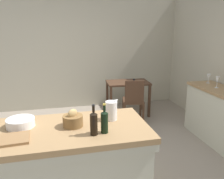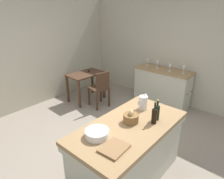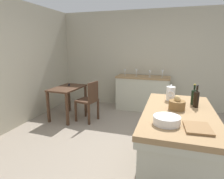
{
  "view_description": "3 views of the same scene",
  "coord_description": "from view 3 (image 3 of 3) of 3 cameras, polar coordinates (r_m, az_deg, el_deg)",
  "views": [
    {
      "loc": [
        -0.3,
        -2.85,
        1.87
      ],
      "look_at": [
        0.48,
        0.48,
        0.95
      ],
      "focal_mm": 36.87,
      "sensor_mm": 36.0,
      "label": 1
    },
    {
      "loc": [
        -2.11,
        -1.94,
        2.32
      ],
      "look_at": [
        0.55,
        0.37,
        0.86
      ],
      "focal_mm": 32.13,
      "sensor_mm": 36.0,
      "label": 2
    },
    {
      "loc": [
        -2.7,
        -0.5,
        1.7
      ],
      "look_at": [
        0.3,
        0.43,
        0.96
      ],
      "focal_mm": 30.71,
      "sensor_mm": 36.0,
      "label": 3
    }
  ],
  "objects": [
    {
      "name": "bread_basket",
      "position": [
        2.63,
        18.78,
        -4.24
      ],
      "size": [
        0.21,
        0.21,
        0.19
      ],
      "color": "brown",
      "rests_on": "island_table"
    },
    {
      "name": "wooden_chair",
      "position": [
        4.33,
        -6.9,
        -3.02
      ],
      "size": [
        0.47,
        0.47,
        0.92
      ],
      "color": "#472D1E",
      "rests_on": "ground"
    },
    {
      "name": "wine_glass_middle",
      "position": [
        5.07,
        7.27,
        5.44
      ],
      "size": [
        0.07,
        0.07,
        0.19
      ],
      "color": "white",
      "rests_on": "side_cabinet"
    },
    {
      "name": "pitcher",
      "position": [
        3.03,
        17.06,
        -1.09
      ],
      "size": [
        0.17,
        0.13,
        0.25
      ],
      "color": "white",
      "rests_on": "island_table"
    },
    {
      "name": "wine_bottle_dark",
      "position": [
        2.91,
        23.15,
        -1.9
      ],
      "size": [
        0.07,
        0.07,
        0.3
      ],
      "color": "black",
      "rests_on": "island_table"
    },
    {
      "name": "wine_glass_right",
      "position": [
        5.2,
        3.87,
        5.52
      ],
      "size": [
        0.07,
        0.07,
        0.16
      ],
      "color": "white",
      "rests_on": "side_cabinet"
    },
    {
      "name": "wine_glass_left",
      "position": [
        4.98,
        11.22,
        5.01
      ],
      "size": [
        0.07,
        0.07,
        0.17
      ],
      "color": "white",
      "rests_on": "side_cabinet"
    },
    {
      "name": "side_cabinet",
      "position": [
        5.16,
        9.06,
        -1.01
      ],
      "size": [
        0.52,
        1.4,
        0.9
      ],
      "color": "#99754C",
      "rests_on": "ground"
    },
    {
      "name": "ground_plane",
      "position": [
        3.23,
        6.04,
        -18.66
      ],
      "size": [
        6.76,
        6.76,
        0.0
      ],
      "primitive_type": "plane",
      "color": "gray"
    },
    {
      "name": "cutting_board",
      "position": [
        2.13,
        24.14,
        -10.41
      ],
      "size": [
        0.32,
        0.27,
        0.02
      ],
      "primitive_type": "cube",
      "rotation": [
        0.0,
        0.0,
        0.07
      ],
      "color": "olive",
      "rests_on": "island_table"
    },
    {
      "name": "wine_glass_far_left",
      "position": [
        5.02,
        14.78,
        5.01
      ],
      "size": [
        0.07,
        0.07,
        0.19
      ],
      "color": "white",
      "rests_on": "side_cabinet"
    },
    {
      "name": "wall_right",
      "position": [
        5.34,
        11.9,
        8.57
      ],
      "size": [
        0.12,
        5.2,
        2.6
      ],
      "primitive_type": "cube",
      "color": "#B2AA93",
      "rests_on": "ground"
    },
    {
      "name": "wine_bottle_amber",
      "position": [
        2.81,
        23.8,
        -2.41
      ],
      "size": [
        0.07,
        0.07,
        0.3
      ],
      "color": "black",
      "rests_on": "island_table"
    },
    {
      "name": "island_table",
      "position": [
        2.74,
        18.73,
        -14.16
      ],
      "size": [
        1.69,
        0.88,
        0.88
      ],
      "color": "#99754C",
      "rests_on": "ground"
    },
    {
      "name": "writing_desk",
      "position": [
        4.59,
        -13.08,
        -0.8
      ],
      "size": [
        0.93,
        0.61,
        0.79
      ],
      "color": "#472D1E",
      "rests_on": "ground"
    },
    {
      "name": "wash_bowl",
      "position": [
        2.13,
        15.96,
        -8.76
      ],
      "size": [
        0.29,
        0.29,
        0.09
      ],
      "primitive_type": "cylinder",
      "color": "white",
      "rests_on": "island_table"
    }
  ]
}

